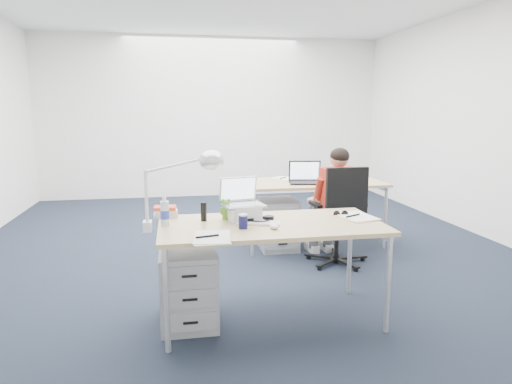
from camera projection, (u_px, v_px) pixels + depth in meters
floor at (244, 253)px, 4.94m from camera, size 7.00×7.00×0.00m
room at (243, 92)px, 4.64m from camera, size 6.02×7.02×2.80m
desk_near at (271, 230)px, 3.28m from camera, size 1.60×0.80×0.73m
desk_far at (311, 185)px, 5.21m from camera, size 1.60×0.80×0.73m
office_chair at (338, 237)px, 4.56m from camera, size 0.65×0.65×1.00m
seated_person at (332, 203)px, 4.67m from camera, size 0.37×0.64×1.16m
drawer_pedestal_near at (189, 286)px, 3.30m from camera, size 0.40×0.50×0.55m
drawer_pedestal_far at (277, 224)px, 5.10m from camera, size 0.40×0.50×0.55m
silver_laptop at (244, 200)px, 3.33m from camera, size 0.33×0.28×0.31m
wireless_keyboard at (258, 223)px, 3.26m from camera, size 0.33×0.21×0.02m
computer_mouse at (274, 226)px, 3.12m from camera, size 0.07×0.10×0.03m
headphones at (259, 219)px, 3.32m from camera, size 0.26×0.22×0.04m
can_koozie at (243, 221)px, 3.12m from camera, size 0.07×0.07×0.10m
water_bottle at (165, 212)px, 3.20m from camera, size 0.08×0.08×0.20m
bear_figurine at (226, 209)px, 3.38m from camera, size 0.09×0.07×0.16m
book_stack at (166, 211)px, 3.47m from camera, size 0.22×0.19×0.08m
cordless_phone at (204, 212)px, 3.33m from camera, size 0.04×0.04×0.14m
papers_left at (211, 238)px, 2.88m from camera, size 0.25×0.34×0.01m
papers_right at (356, 217)px, 3.45m from camera, size 0.29×0.36×0.01m
sunglasses at (341, 214)px, 3.51m from camera, size 0.12×0.07×0.03m
desk_lamp at (172, 189)px, 3.05m from camera, size 0.52×0.27×0.56m
dark_laptop at (306, 172)px, 5.03m from camera, size 0.41×0.40×0.26m
far_cup at (343, 175)px, 5.40m from camera, size 0.08×0.08×0.09m
far_papers at (284, 179)px, 5.38m from camera, size 0.33×0.36×0.01m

